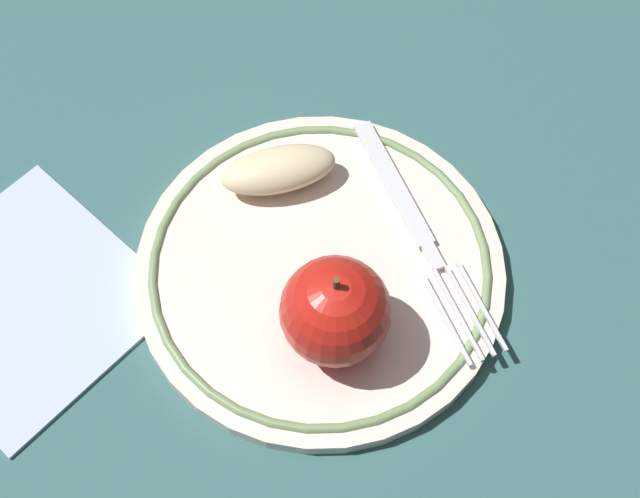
# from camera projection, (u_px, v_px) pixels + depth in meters

# --- Properties ---
(ground_plane) EXTENTS (2.00, 2.00, 0.00)m
(ground_plane) POSITION_uv_depth(u_px,v_px,m) (292.00, 274.00, 0.57)
(ground_plane) COLOR #325C5B
(plate) EXTENTS (0.24, 0.24, 0.02)m
(plate) POSITION_uv_depth(u_px,v_px,m) (320.00, 269.00, 0.57)
(plate) COLOR silver
(plate) RESTS_ON ground_plane
(apple_red_whole) EXTENTS (0.06, 0.06, 0.07)m
(apple_red_whole) POSITION_uv_depth(u_px,v_px,m) (337.00, 310.00, 0.51)
(apple_red_whole) COLOR red
(apple_red_whole) RESTS_ON plate
(apple_slice_front) EXTENTS (0.08, 0.05, 0.02)m
(apple_slice_front) POSITION_uv_depth(u_px,v_px,m) (279.00, 170.00, 0.58)
(apple_slice_front) COLOR beige
(apple_slice_front) RESTS_ON plate
(fork) EXTENTS (0.04, 0.19, 0.00)m
(fork) POSITION_uv_depth(u_px,v_px,m) (417.00, 226.00, 0.57)
(fork) COLOR silver
(fork) RESTS_ON plate
(napkin_folded) EXTENTS (0.18, 0.18, 0.01)m
(napkin_folded) POSITION_uv_depth(u_px,v_px,m) (24.00, 299.00, 0.56)
(napkin_folded) COLOR #AEC2DA
(napkin_folded) RESTS_ON ground_plane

